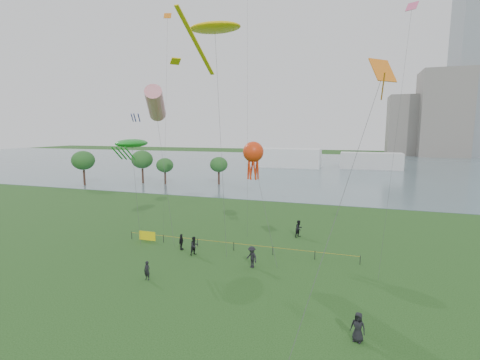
% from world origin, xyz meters
% --- Properties ---
extents(ground_plane, '(400.00, 400.00, 0.00)m').
position_xyz_m(ground_plane, '(0.00, 0.00, 0.00)').
color(ground_plane, '#173B12').
extents(lake, '(400.00, 120.00, 0.08)m').
position_xyz_m(lake, '(0.00, 100.00, 0.02)').
color(lake, slate).
rests_on(lake, ground_plane).
extents(building_mid, '(20.00, 20.00, 38.00)m').
position_xyz_m(building_mid, '(46.00, 162.00, 19.00)').
color(building_mid, slate).
rests_on(building_mid, ground_plane).
extents(building_low, '(16.00, 18.00, 28.00)m').
position_xyz_m(building_low, '(32.00, 168.00, 14.00)').
color(building_low, slate).
rests_on(building_low, ground_plane).
extents(pavilion_left, '(22.00, 8.00, 6.00)m').
position_xyz_m(pavilion_left, '(-12.00, 95.00, 3.00)').
color(pavilion_left, white).
rests_on(pavilion_left, ground_plane).
extents(pavilion_right, '(18.00, 7.00, 5.00)m').
position_xyz_m(pavilion_right, '(14.00, 98.00, 2.50)').
color(pavilion_right, silver).
rests_on(pavilion_right, ground_plane).
extents(trees, '(31.69, 14.51, 7.52)m').
position_xyz_m(trees, '(-35.82, 49.20, 5.06)').
color(trees, '#372119').
rests_on(trees, ground_plane).
extents(fence, '(24.07, 0.07, 1.05)m').
position_xyz_m(fence, '(-8.51, 15.34, 0.55)').
color(fence, black).
rests_on(fence, ground_plane).
extents(spectator_a, '(1.03, 1.11, 1.82)m').
position_xyz_m(spectator_a, '(-5.61, 12.98, 0.91)').
color(spectator_a, black).
rests_on(spectator_a, ground_plane).
extents(spectator_b, '(1.43, 1.29, 1.92)m').
position_xyz_m(spectator_b, '(0.53, 11.71, 0.96)').
color(spectator_b, black).
rests_on(spectator_b, ground_plane).
extents(spectator_c, '(0.48, 0.99, 1.63)m').
position_xyz_m(spectator_c, '(-7.49, 13.89, 0.81)').
color(spectator_c, black).
rests_on(spectator_c, ground_plane).
extents(spectator_d, '(0.97, 0.78, 1.73)m').
position_xyz_m(spectator_d, '(9.28, 3.23, 0.87)').
color(spectator_d, black).
rests_on(spectator_d, ground_plane).
extents(spectator_f, '(0.61, 0.45, 1.55)m').
position_xyz_m(spectator_f, '(-6.80, 6.67, 0.78)').
color(spectator_f, black).
rests_on(spectator_f, ground_plane).
extents(spectator_g, '(1.13, 1.19, 1.94)m').
position_xyz_m(spectator_g, '(3.16, 21.77, 0.97)').
color(spectator_g, black).
rests_on(spectator_g, ground_plane).
extents(kite_stingray, '(5.12, 10.08, 22.03)m').
position_xyz_m(kite_stingray, '(-4.46, 15.86, 21.55)').
color(kite_stingray, '#3F3F42').
extents(kite_windsock, '(6.54, 6.60, 16.88)m').
position_xyz_m(kite_windsock, '(-12.67, 18.40, 14.92)').
color(kite_windsock, '#3F3F42').
extents(kite_creature, '(3.78, 5.11, 11.01)m').
position_xyz_m(kite_creature, '(-14.65, 16.49, 10.52)').
color(kite_creature, '#3F3F42').
extents(kite_octopus, '(5.12, 7.34, 10.81)m').
position_xyz_m(kite_octopus, '(-1.34, 18.59, 9.64)').
color(kite_octopus, '#3F3F42').
extents(kite_delta, '(5.10, 10.38, 16.04)m').
position_xyz_m(kite_delta, '(9.80, 5.11, 14.68)').
color(kite_delta, '#3F3F42').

